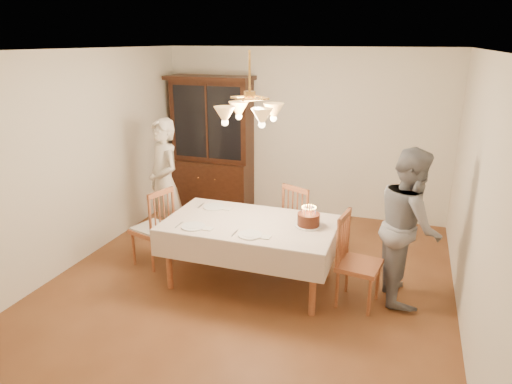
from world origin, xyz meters
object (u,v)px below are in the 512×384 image
at_px(dining_table, 250,228).
at_px(china_hutch, 212,146).
at_px(chair_far_side, 303,225).
at_px(birthday_cake, 309,220).
at_px(elderly_woman, 164,182).

distance_m(dining_table, china_hutch, 2.71).
distance_m(china_hutch, chair_far_side, 2.42).
height_order(chair_far_side, birthday_cake, chair_far_side).
height_order(dining_table, chair_far_side, chair_far_side).
bearing_deg(elderly_woman, chair_far_side, 40.34).
height_order(dining_table, birthday_cake, birthday_cake).
relative_size(china_hutch, elderly_woman, 1.25).
xyz_separation_m(chair_far_side, elderly_woman, (-1.90, -0.13, 0.42)).
distance_m(china_hutch, elderly_woman, 1.55).
distance_m(dining_table, chair_far_side, 0.97).
bearing_deg(china_hutch, elderly_woman, -90.86).
height_order(china_hutch, elderly_woman, china_hutch).
relative_size(dining_table, elderly_woman, 1.10).
xyz_separation_m(elderly_woman, birthday_cake, (2.13, -0.62, -0.03)).
relative_size(dining_table, chair_far_side, 1.90).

